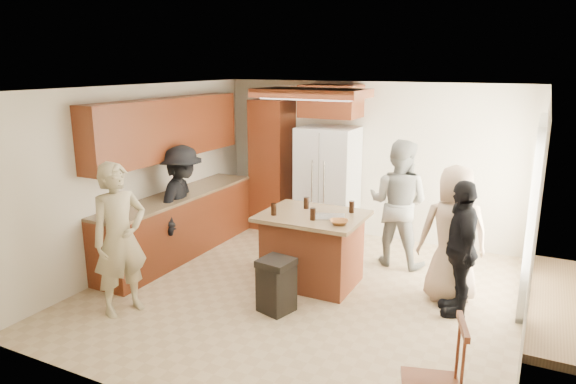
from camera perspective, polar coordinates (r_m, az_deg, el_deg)
The scene contains 11 objects.
person_front_left at distance 6.04m, azimuth -18.18°, elevation -4.98°, with size 0.64×0.47×1.74m, color tan.
person_behind_left at distance 7.28m, azimuth 12.15°, elevation -1.21°, with size 0.87×0.53×1.78m, color gray.
person_behind_right at distance 6.36m, azimuth 17.87°, elevation -4.46°, with size 0.81×0.52×1.65m, color tan.
person_side_right at distance 6.05m, azimuth 18.62°, elevation -5.93°, with size 0.91×0.47×1.56m, color black.
person_counter at distance 7.48m, azimuth -11.58°, elevation -1.24°, with size 1.07×0.50×1.66m, color black.
left_cabinetry at distance 7.66m, azimuth -12.41°, elevation 0.04°, with size 0.64×3.00×2.30m.
back_wall_units at distance 8.58m, azimuth -0.20°, elevation 4.75°, with size 1.80×0.60×2.45m.
refrigerator at distance 8.28m, azimuth 4.40°, elevation 0.99°, with size 0.90×0.76×1.80m.
kitchen_island at distance 6.62m, azimuth 2.73°, elevation -6.25°, with size 1.28×1.03×0.93m.
island_items at distance 6.30m, azimuth 4.16°, elevation -2.57°, with size 1.05×0.71×0.15m.
trash_bin at distance 5.95m, azimuth -1.30°, elevation -10.28°, with size 0.42×0.42×0.63m.
Camera 1 is at (2.46, -5.36, 2.78)m, focal length 32.00 mm.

